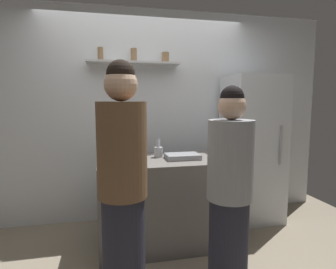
% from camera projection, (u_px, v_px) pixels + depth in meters
% --- Properties ---
extents(ground_plane, '(5.28, 5.28, 0.00)m').
position_uv_depth(ground_plane, '(165.00, 268.00, 2.54)').
color(ground_plane, gray).
extents(back_wall_assembly, '(4.80, 0.32, 2.60)m').
position_uv_depth(back_wall_assembly, '(144.00, 115.00, 3.60)').
color(back_wall_assembly, white).
rests_on(back_wall_assembly, ground).
extents(refrigerator, '(0.65, 0.63, 1.79)m').
position_uv_depth(refrigerator, '(252.00, 149.00, 3.54)').
color(refrigerator, silver).
rests_on(refrigerator, ground).
extents(counter, '(1.42, 0.74, 0.90)m').
position_uv_depth(counter, '(168.00, 200.00, 2.98)').
color(counter, '#66605B').
rests_on(counter, ground).
extents(baking_pan, '(0.34, 0.24, 0.05)m').
position_uv_depth(baking_pan, '(182.00, 156.00, 2.91)').
color(baking_pan, gray).
rests_on(baking_pan, counter).
extents(utensil_holder, '(0.09, 0.09, 0.22)m').
position_uv_depth(utensil_holder, '(158.00, 152.00, 3.00)').
color(utensil_holder, '#B2B2B7').
rests_on(utensil_holder, counter).
extents(wine_bottle_amber_glass, '(0.08, 0.08, 0.29)m').
position_uv_depth(wine_bottle_amber_glass, '(221.00, 151.00, 2.72)').
color(wine_bottle_amber_glass, '#472814').
rests_on(wine_bottle_amber_glass, counter).
extents(wine_bottle_green_glass, '(0.07, 0.07, 0.33)m').
position_uv_depth(wine_bottle_green_glass, '(105.00, 150.00, 2.72)').
color(wine_bottle_green_glass, '#19471E').
rests_on(wine_bottle_green_glass, counter).
extents(water_bottle_plastic, '(0.08, 0.08, 0.23)m').
position_uv_depth(water_bottle_plastic, '(120.00, 149.00, 2.90)').
color(water_bottle_plastic, silver).
rests_on(water_bottle_plastic, counter).
extents(person_grey_hoodie, '(0.34, 0.34, 1.60)m').
position_uv_depth(person_grey_hoodie, '(230.00, 195.00, 2.13)').
color(person_grey_hoodie, '#262633').
rests_on(person_grey_hoodie, ground).
extents(person_brown_jacket, '(0.34, 0.34, 1.76)m').
position_uv_depth(person_brown_jacket, '(123.00, 190.00, 1.96)').
color(person_brown_jacket, '#262633').
rests_on(person_brown_jacket, ground).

